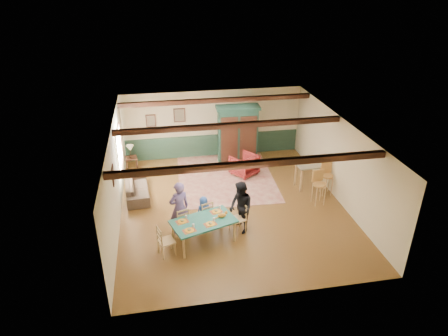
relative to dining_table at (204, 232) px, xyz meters
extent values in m
plane|color=brown|center=(1.14, 1.72, -0.35)|extent=(8.00, 8.00, 0.00)
cube|color=beige|center=(1.14, 5.72, 1.00)|extent=(7.00, 0.02, 2.70)
cube|color=beige|center=(-2.36, 1.72, 1.00)|extent=(0.02, 8.00, 2.70)
cube|color=beige|center=(4.64, 1.72, 1.00)|extent=(0.02, 8.00, 2.70)
cube|color=white|center=(1.14, 1.72, 2.35)|extent=(7.00, 8.00, 0.02)
cube|color=#203B2C|center=(1.14, 5.70, 0.10)|extent=(6.95, 0.03, 0.90)
cube|color=black|center=(1.14, -0.58, 2.26)|extent=(6.95, 0.16, 0.16)
cube|color=black|center=(1.14, 2.12, 2.26)|extent=(6.95, 0.16, 0.16)
cube|color=black|center=(1.14, 4.72, 2.26)|extent=(6.95, 0.16, 0.16)
imported|color=slate|center=(-0.60, 0.60, 0.46)|extent=(0.69, 0.56, 1.63)
imported|color=black|center=(1.12, 0.38, 0.43)|extent=(0.80, 0.91, 1.56)
imported|color=#2850A1|center=(0.12, 0.84, 0.12)|extent=(0.54, 0.43, 0.95)
cube|color=beige|center=(1.28, 3.69, -0.35)|extent=(3.61, 4.22, 0.01)
cube|color=#133025|center=(1.96, 4.88, 0.79)|extent=(1.65, 0.72, 2.30)
imported|color=#541014|center=(2.00, 3.83, 0.03)|extent=(1.17, 1.18, 0.78)
imported|color=#3F3227|center=(-1.86, 2.96, -0.08)|extent=(0.86, 1.91, 0.54)
camera|label=1|loc=(-1.03, -8.99, 6.48)|focal=32.00mm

